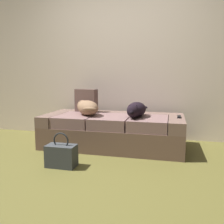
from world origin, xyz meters
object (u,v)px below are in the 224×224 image
object	(u,v)px
couch	(113,131)
handbag	(61,155)
throw_pillow	(86,100)
dog_tan	(87,107)
dog_dark	(136,110)
tv_remote	(179,117)

from	to	relation	value
couch	handbag	world-z (taller)	couch
throw_pillow	couch	bearing A→B (deg)	-26.07
dog_tan	couch	bearing A→B (deg)	10.05
dog_tan	dog_dark	distance (m)	0.69
couch	tv_remote	xyz separation A→B (m)	(0.88, 0.01, 0.24)
handbag	throw_pillow	bearing A→B (deg)	95.90
dog_dark	tv_remote	size ratio (longest dim) A/B	3.82
dog_tan	throw_pillow	size ratio (longest dim) A/B	1.56
dog_dark	throw_pillow	xyz separation A→B (m)	(-0.81, 0.32, 0.07)
dog_dark	handbag	world-z (taller)	dog_dark
couch	tv_remote	size ratio (longest dim) A/B	12.69
dog_tan	throw_pillow	world-z (taller)	throw_pillow
dog_dark	throw_pillow	size ratio (longest dim) A/B	1.68
dog_tan	handbag	xyz separation A→B (m)	(-0.00, -0.82, -0.42)
couch	dog_dark	distance (m)	0.47
handbag	couch	bearing A→B (deg)	67.90
dog_dark	tv_remote	world-z (taller)	dog_dark
tv_remote	throw_pillow	xyz separation A→B (m)	(-1.35, 0.22, 0.16)
tv_remote	handbag	xyz separation A→B (m)	(-1.24, -0.89, -0.33)
dog_dark	handbag	distance (m)	1.13
throw_pillow	tv_remote	bearing A→B (deg)	-9.34
handbag	dog_dark	bearing A→B (deg)	49.11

